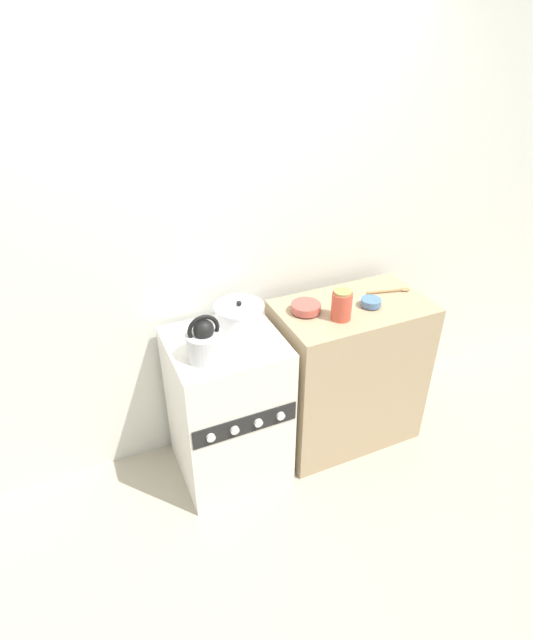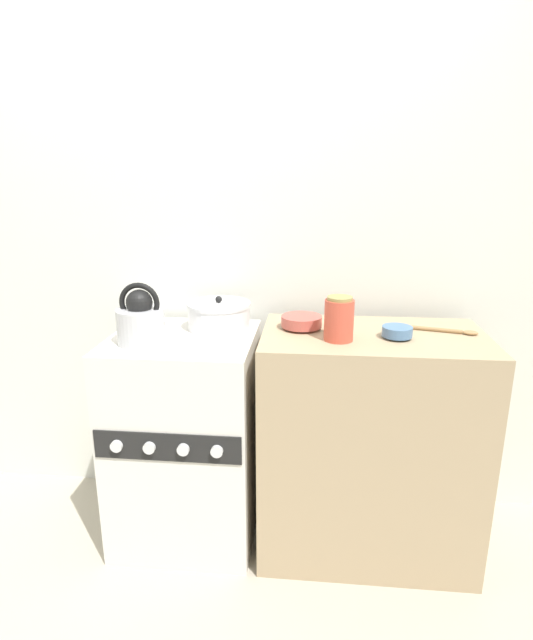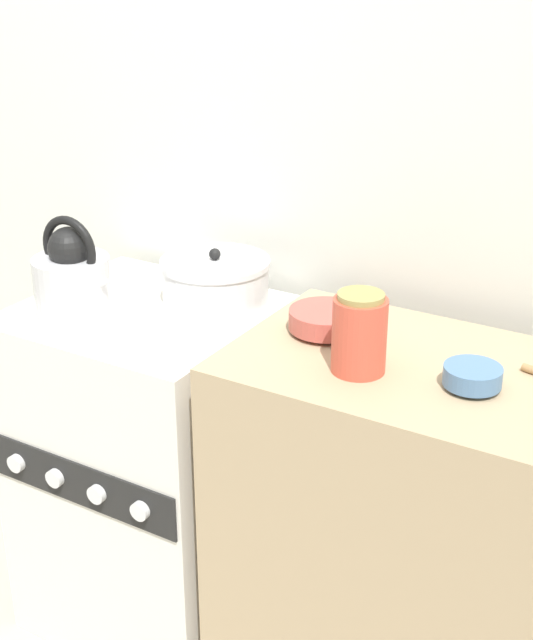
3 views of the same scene
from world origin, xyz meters
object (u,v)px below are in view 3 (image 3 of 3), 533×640
Objects in this scene: kettle at (72,276)px; enamel_bowl at (326,320)px; cooking_pot at (215,282)px; small_ceramic_bowl at (472,376)px; storage_jar at (359,333)px; stove at (153,468)px.

enamel_bowl is at bearing 11.51° from kettle.
cooking_pot is 0.35m from enamel_bowl.
storage_jar is (-0.21, -0.04, 0.05)m from small_ceramic_bowl.
kettle is 2.14× the size of small_ceramic_bowl.
enamel_bowl is at bearing 136.59° from storage_jar.
storage_jar reaches higher than cooking_pot.
stove is 5.50× the size of storage_jar.
cooking_pot is at bearing 42.61° from stove.
kettle is 0.73m from storage_jar.
stove is at bearing 36.91° from kettle.
stove is 0.69m from enamel_bowl.
stove is 0.53m from cooking_pot.
kettle is 0.61m from enamel_bowl.
small_ceramic_bowl is (0.82, -0.06, 0.51)m from stove.
small_ceramic_bowl is at bearing -14.52° from cooking_pot.
enamel_bowl is 0.36m from small_ceramic_bowl.
stove is 8.07× the size of small_ceramic_bowl.
storage_jar is at bearing -9.61° from stove.
enamel_bowl is at bearing 3.23° from stove.
storage_jar is (0.48, -0.22, 0.06)m from cooking_pot.
storage_jar is (0.73, -0.01, 0.03)m from kettle.
storage_jar is (0.61, -0.10, 0.56)m from stove.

